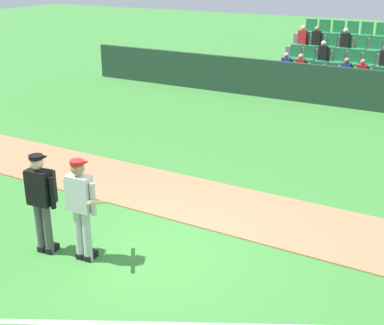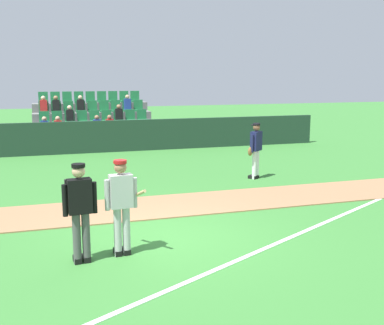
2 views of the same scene
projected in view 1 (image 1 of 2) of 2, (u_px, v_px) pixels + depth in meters
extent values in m
plane|color=#387A33|center=(155.00, 254.00, 8.90)|extent=(80.00, 80.00, 0.00)
cube|color=#9E704C|center=(215.00, 204.00, 10.68)|extent=(28.00, 2.03, 0.03)
cube|color=#1E3828|center=(337.00, 87.00, 17.67)|extent=(20.00, 0.16, 1.34)
cube|color=slate|center=(352.00, 88.00, 19.72)|extent=(5.55, 3.80, 0.30)
cube|color=slate|center=(345.00, 86.00, 18.56)|extent=(5.45, 0.85, 0.40)
cube|color=#237542|center=(285.00, 73.00, 19.40)|extent=(0.44, 0.40, 0.08)
cube|color=#237542|center=(287.00, 65.00, 19.49)|extent=(0.44, 0.08, 0.50)
cube|color=#263F99|center=(286.00, 65.00, 19.34)|extent=(0.32, 0.22, 0.52)
sphere|color=tan|center=(286.00, 55.00, 19.21)|extent=(0.20, 0.20, 0.20)
cube|color=#237542|center=(299.00, 75.00, 19.15)|extent=(0.44, 0.40, 0.08)
cube|color=#237542|center=(302.00, 67.00, 19.24)|extent=(0.44, 0.08, 0.50)
cube|color=red|center=(300.00, 66.00, 19.08)|extent=(0.32, 0.22, 0.52)
sphere|color=tan|center=(301.00, 56.00, 18.96)|extent=(0.20, 0.20, 0.20)
cube|color=#237542|center=(314.00, 76.00, 18.90)|extent=(0.44, 0.40, 0.08)
cube|color=#237542|center=(316.00, 68.00, 18.98)|extent=(0.44, 0.08, 0.50)
cube|color=#237542|center=(329.00, 78.00, 18.64)|extent=(0.44, 0.40, 0.08)
cube|color=#237542|center=(331.00, 70.00, 18.73)|extent=(0.44, 0.08, 0.50)
cube|color=#237542|center=(345.00, 79.00, 18.39)|extent=(0.44, 0.40, 0.08)
cube|color=#237542|center=(347.00, 71.00, 18.48)|extent=(0.44, 0.08, 0.50)
cube|color=#263F99|center=(346.00, 71.00, 18.32)|extent=(0.32, 0.22, 0.52)
sphere|color=#9E7051|center=(347.00, 61.00, 18.19)|extent=(0.20, 0.20, 0.20)
cube|color=#237542|center=(360.00, 81.00, 18.13)|extent=(0.44, 0.40, 0.08)
cube|color=#237542|center=(363.00, 73.00, 18.22)|extent=(0.44, 0.08, 0.50)
cube|color=red|center=(362.00, 72.00, 18.07)|extent=(0.32, 0.22, 0.52)
sphere|color=#9E7051|center=(363.00, 62.00, 17.94)|extent=(0.20, 0.20, 0.20)
cube|color=#237542|center=(377.00, 83.00, 17.88)|extent=(0.44, 0.40, 0.08)
cube|color=#237542|center=(379.00, 74.00, 17.97)|extent=(0.44, 0.08, 0.50)
cube|color=slate|center=(352.00, 70.00, 19.10)|extent=(5.45, 0.85, 0.40)
cube|color=#237542|center=(293.00, 59.00, 19.95)|extent=(0.44, 0.40, 0.08)
cube|color=#237542|center=(296.00, 51.00, 20.04)|extent=(0.44, 0.08, 0.50)
cube|color=#237542|center=(307.00, 60.00, 19.69)|extent=(0.44, 0.40, 0.08)
cube|color=#237542|center=(310.00, 52.00, 19.78)|extent=(0.44, 0.08, 0.50)
cube|color=#237542|center=(322.00, 61.00, 19.44)|extent=(0.44, 0.40, 0.08)
cube|color=#237542|center=(324.00, 54.00, 19.53)|extent=(0.44, 0.08, 0.50)
cube|color=black|center=(323.00, 53.00, 19.37)|extent=(0.32, 0.22, 0.52)
sphere|color=beige|center=(324.00, 43.00, 19.25)|extent=(0.20, 0.20, 0.20)
cube|color=#237542|center=(337.00, 63.00, 19.19)|extent=(0.44, 0.40, 0.08)
cube|color=#237542|center=(339.00, 55.00, 19.27)|extent=(0.44, 0.08, 0.50)
cube|color=#237542|center=(352.00, 64.00, 18.93)|extent=(0.44, 0.40, 0.08)
cube|color=#237542|center=(354.00, 56.00, 19.02)|extent=(0.44, 0.08, 0.50)
cube|color=#237542|center=(367.00, 65.00, 18.68)|extent=(0.44, 0.40, 0.08)
cube|color=#237542|center=(370.00, 57.00, 18.77)|extent=(0.44, 0.08, 0.50)
cube|color=#237542|center=(383.00, 67.00, 18.42)|extent=(0.44, 0.40, 0.08)
cube|color=slate|center=(359.00, 56.00, 19.65)|extent=(5.45, 0.85, 0.40)
cube|color=#237542|center=(301.00, 45.00, 20.49)|extent=(0.44, 0.40, 0.08)
cube|color=#237542|center=(304.00, 38.00, 20.58)|extent=(0.44, 0.08, 0.50)
cube|color=red|center=(302.00, 37.00, 20.43)|extent=(0.32, 0.22, 0.52)
sphere|color=beige|center=(303.00, 28.00, 20.30)|extent=(0.20, 0.20, 0.20)
cube|color=#237542|center=(315.00, 46.00, 20.24)|extent=(0.44, 0.40, 0.08)
cube|color=#237542|center=(318.00, 39.00, 20.33)|extent=(0.44, 0.08, 0.50)
cube|color=black|center=(316.00, 38.00, 20.17)|extent=(0.32, 0.22, 0.52)
sphere|color=#9E7051|center=(317.00, 29.00, 20.05)|extent=(0.20, 0.20, 0.20)
cube|color=#237542|center=(329.00, 47.00, 19.99)|extent=(0.44, 0.40, 0.08)
cube|color=#237542|center=(332.00, 40.00, 20.07)|extent=(0.44, 0.08, 0.50)
cube|color=#237542|center=(344.00, 48.00, 19.73)|extent=(0.44, 0.40, 0.08)
cube|color=#237542|center=(346.00, 41.00, 19.82)|extent=(0.44, 0.08, 0.50)
cube|color=black|center=(345.00, 40.00, 19.66)|extent=(0.32, 0.22, 0.52)
sphere|color=beige|center=(346.00, 31.00, 19.54)|extent=(0.20, 0.20, 0.20)
cube|color=#237542|center=(359.00, 50.00, 19.48)|extent=(0.44, 0.40, 0.08)
cube|color=#237542|center=(361.00, 42.00, 19.56)|extent=(0.44, 0.08, 0.50)
cube|color=#237542|center=(374.00, 51.00, 19.22)|extent=(0.44, 0.40, 0.08)
cube|color=#237542|center=(376.00, 43.00, 19.31)|extent=(0.44, 0.08, 0.50)
cube|color=slate|center=(365.00, 42.00, 20.19)|extent=(5.45, 0.85, 0.40)
cube|color=#237542|center=(309.00, 32.00, 21.04)|extent=(0.44, 0.40, 0.08)
cube|color=#237542|center=(311.00, 25.00, 21.13)|extent=(0.44, 0.08, 0.50)
cube|color=#237542|center=(323.00, 33.00, 20.78)|extent=(0.44, 0.40, 0.08)
cube|color=#237542|center=(325.00, 26.00, 20.87)|extent=(0.44, 0.08, 0.50)
cube|color=#237542|center=(336.00, 34.00, 20.53)|extent=(0.44, 0.40, 0.08)
cube|color=#237542|center=(339.00, 27.00, 20.62)|extent=(0.44, 0.08, 0.50)
cube|color=#237542|center=(351.00, 35.00, 20.28)|extent=(0.44, 0.40, 0.08)
cube|color=#237542|center=(353.00, 28.00, 20.36)|extent=(0.44, 0.08, 0.50)
cube|color=#237542|center=(365.00, 36.00, 20.02)|extent=(0.44, 0.40, 0.08)
cube|color=#237542|center=(367.00, 29.00, 20.11)|extent=(0.44, 0.08, 0.50)
cube|color=#237542|center=(380.00, 37.00, 19.77)|extent=(0.44, 0.40, 0.08)
cube|color=#237542|center=(382.00, 29.00, 19.86)|extent=(0.44, 0.08, 0.50)
cylinder|color=#B2B2B2|center=(79.00, 234.00, 8.62)|extent=(0.14, 0.14, 0.90)
cylinder|color=#B2B2B2|center=(87.00, 236.00, 8.56)|extent=(0.14, 0.14, 0.90)
cube|color=black|center=(83.00, 254.00, 8.82)|extent=(0.14, 0.27, 0.10)
cube|color=black|center=(91.00, 256.00, 8.75)|extent=(0.14, 0.27, 0.10)
cube|color=#B2B2B2|center=(80.00, 193.00, 8.32)|extent=(0.42, 0.25, 0.60)
cylinder|color=#B2B2B2|center=(67.00, 194.00, 8.44)|extent=(0.09, 0.09, 0.55)
cylinder|color=#B2B2B2|center=(93.00, 199.00, 8.24)|extent=(0.09, 0.09, 0.55)
sphere|color=#9E7051|center=(77.00, 168.00, 8.16)|extent=(0.22, 0.22, 0.22)
cylinder|color=#B21919|center=(77.00, 162.00, 8.13)|extent=(0.23, 0.23, 0.06)
cube|color=#B21919|center=(81.00, 162.00, 8.22)|extent=(0.19, 0.13, 0.02)
cylinder|color=tan|center=(97.00, 202.00, 8.36)|extent=(0.35, 0.76, 0.41)
cylinder|color=#4C4C4C|center=(40.00, 227.00, 8.84)|extent=(0.14, 0.14, 0.90)
cylinder|color=#4C4C4C|center=(48.00, 229.00, 8.78)|extent=(0.14, 0.14, 0.90)
cube|color=black|center=(45.00, 247.00, 9.03)|extent=(0.15, 0.27, 0.10)
cube|color=black|center=(52.00, 248.00, 8.97)|extent=(0.15, 0.27, 0.10)
cube|color=black|center=(39.00, 187.00, 8.54)|extent=(0.42, 0.26, 0.60)
cylinder|color=black|center=(27.00, 188.00, 8.65)|extent=(0.09, 0.09, 0.55)
cylinder|color=black|center=(52.00, 193.00, 8.46)|extent=(0.09, 0.09, 0.55)
sphere|color=tan|center=(36.00, 163.00, 8.38)|extent=(0.22, 0.22, 0.22)
cylinder|color=black|center=(36.00, 157.00, 8.35)|extent=(0.23, 0.23, 0.06)
cube|color=black|center=(40.00, 157.00, 8.44)|extent=(0.19, 0.14, 0.02)
cube|color=black|center=(44.00, 185.00, 8.65)|extent=(0.45, 0.13, 0.56)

